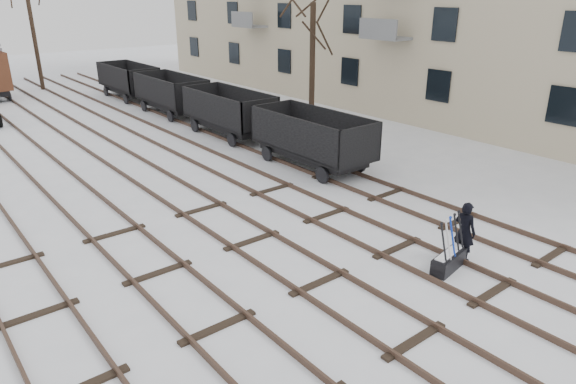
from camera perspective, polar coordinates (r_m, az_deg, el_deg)
name	(u,v)px	position (r m, az deg, el deg)	size (l,w,h in m)	color
ground	(320,283)	(13.25, 3.52, -10.09)	(120.00, 120.00, 0.00)	white
tracks	(115,155)	(24.27, -18.63, 3.87)	(13.90, 52.00, 0.16)	black
ground_frame	(449,260)	(14.36, 17.44, -7.18)	(1.35, 0.63, 1.49)	black
worker	(465,231)	(14.74, 19.04, -4.16)	(0.62, 0.41, 1.70)	black
freight_wagon_a	(312,147)	(21.54, 2.66, 5.07)	(2.24, 5.60, 2.29)	black
freight_wagon_b	(229,119)	(26.52, -6.56, 8.08)	(2.24, 5.60, 2.29)	black
freight_wagon_c	(171,100)	(32.01, -12.82, 9.98)	(2.24, 5.60, 2.29)	black
freight_wagon_d	(129,85)	(37.79, -17.25, 11.24)	(2.24, 5.60, 2.29)	black
tree_near	(312,66)	(28.05, 2.70, 13.76)	(0.30, 0.30, 6.41)	black
tree_far_right	(33,32)	(43.37, -26.45, 15.66)	(0.30, 0.30, 8.37)	black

